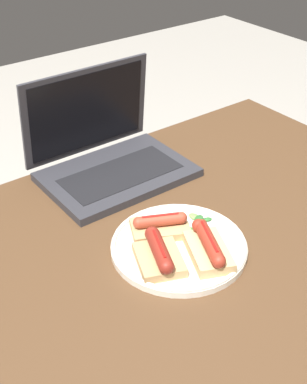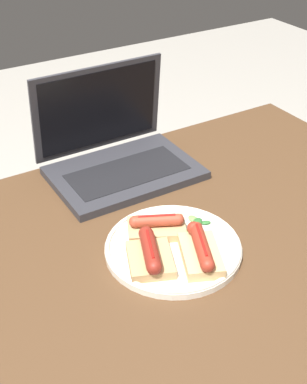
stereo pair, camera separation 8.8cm
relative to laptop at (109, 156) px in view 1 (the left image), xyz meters
The scene contains 7 objects.
desk 0.31m from the laptop, 92.26° to the right, with size 1.11×0.76×0.74m.
laptop is the anchor object (origin of this frame).
plate 0.31m from the laptop, 98.95° to the right, with size 0.25×0.25×0.02m.
sausage_toast_left 0.26m from the laptop, 101.63° to the right, with size 0.13×0.11×0.04m.
sausage_toast_middle 0.35m from the laptop, 108.39° to the right, with size 0.11×0.12×0.05m.
sausage_toast_right 0.37m from the laptop, 94.35° to the right, with size 0.10×0.13×0.05m.
salad_pile 0.28m from the laptop, 86.51° to the right, with size 0.07×0.07×0.01m.
Camera 1 is at (-0.53, -0.60, 1.37)m, focal length 50.00 mm.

